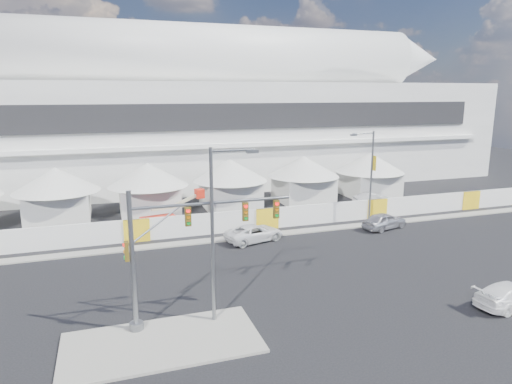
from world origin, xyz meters
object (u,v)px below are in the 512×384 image
object	(u,v)px
streetlight_curb	(370,172)
boom_lift	(165,217)
sedan_silver	(384,221)
pickup_curb	(254,233)
lot_car_a	(373,199)
pickup_near	(512,295)
traffic_mast	(168,252)
streetlight_median	(217,224)

from	to	relation	value
streetlight_curb	boom_lift	xyz separation A→B (m)	(-18.77, 5.96, -4.44)
sedan_silver	pickup_curb	bearing A→B (deg)	74.44
pickup_curb	lot_car_a	world-z (taller)	pickup_curb
pickup_near	lot_car_a	world-z (taller)	pickup_near
lot_car_a	traffic_mast	world-z (taller)	traffic_mast
traffic_mast	streetlight_median	distance (m)	3.00
sedan_silver	lot_car_a	distance (m)	9.42
sedan_silver	pickup_near	distance (m)	16.42
sedan_silver	streetlight_median	xyz separation A→B (m)	(-19.24, -12.51, 4.97)
traffic_mast	streetlight_median	xyz separation A→B (m)	(2.64, -0.24, 1.40)
lot_car_a	pickup_near	bearing A→B (deg)	174.75
streetlight_median	streetlight_curb	xyz separation A→B (m)	(18.33, 14.07, -0.44)
pickup_near	streetlight_median	distance (m)	18.39
pickup_curb	pickup_near	xyz separation A→B (m)	(10.90, -16.73, 0.00)
pickup_near	streetlight_median	xyz separation A→B (m)	(-17.28, 3.79, 5.02)
sedan_silver	pickup_curb	xyz separation A→B (m)	(-12.86, 0.43, -0.06)
pickup_curb	sedan_silver	bearing A→B (deg)	-106.12
lot_car_a	streetlight_curb	world-z (taller)	streetlight_curb
traffic_mast	streetlight_curb	bearing A→B (deg)	33.41
boom_lift	streetlight_median	bearing A→B (deg)	-99.77
pickup_near	traffic_mast	size ratio (longest dim) A/B	0.55
lot_car_a	sedan_silver	bearing A→B (deg)	162.69
sedan_silver	pickup_near	size ratio (longest dim) A/B	0.91
lot_car_a	traffic_mast	xyz separation A→B (m)	(-25.97, -20.75, 3.64)
pickup_near	streetlight_curb	bearing A→B (deg)	-8.96
pickup_curb	pickup_near	bearing A→B (deg)	-161.11
lot_car_a	streetlight_curb	xyz separation A→B (m)	(-5.01, -6.92, 4.60)
streetlight_curb	pickup_curb	bearing A→B (deg)	-174.61
streetlight_curb	boom_lift	distance (m)	20.19
traffic_mast	pickup_curb	bearing A→B (deg)	54.62
pickup_curb	streetlight_median	bearing A→B (deg)	139.57
pickup_curb	streetlight_median	size ratio (longest dim) A/B	0.54
streetlight_median	boom_lift	bearing A→B (deg)	91.27
pickup_curb	lot_car_a	size ratio (longest dim) A/B	1.21
pickup_near	boom_lift	world-z (taller)	boom_lift
pickup_curb	pickup_near	size ratio (longest dim) A/B	1.04
pickup_near	traffic_mast	distance (m)	20.64
lot_car_a	traffic_mast	size ratio (longest dim) A/B	0.47
pickup_curb	lot_car_a	distance (m)	18.77
sedan_silver	pickup_curb	size ratio (longest dim) A/B	0.88
pickup_near	pickup_curb	bearing A→B (deg)	27.47
sedan_silver	streetlight_curb	distance (m)	4.87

